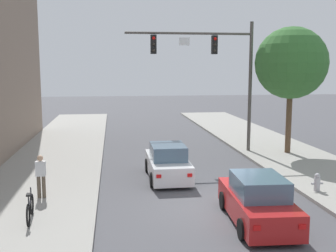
% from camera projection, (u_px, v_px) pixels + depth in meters
% --- Properties ---
extents(ground_plane, '(120.00, 120.00, 0.00)m').
position_uv_depth(ground_plane, '(209.00, 209.00, 14.52)').
color(ground_plane, '#4C4C51').
extents(sidewalk_left, '(5.00, 60.00, 0.15)m').
position_uv_depth(sidewalk_left, '(22.00, 216.00, 13.64)').
color(sidewalk_left, '#99968E').
rests_on(sidewalk_left, ground).
extents(traffic_signal_mast, '(7.36, 0.38, 7.50)m').
position_uv_depth(traffic_signal_mast, '(215.00, 62.00, 23.09)').
color(traffic_signal_mast, '#514C47').
rests_on(traffic_signal_mast, sidewalk_right).
extents(car_lead_white, '(1.85, 4.25, 1.60)m').
position_uv_depth(car_lead_white, '(168.00, 163.00, 18.43)').
color(car_lead_white, silver).
rests_on(car_lead_white, ground).
extents(car_following_red, '(2.02, 4.32, 1.60)m').
position_uv_depth(car_following_red, '(257.00, 201.00, 13.12)').
color(car_following_red, '#B21E1E').
rests_on(car_following_red, ground).
extents(pedestrian_sidewalk_left_walker, '(0.36, 0.22, 1.64)m').
position_uv_depth(pedestrian_sidewalk_left_walker, '(41.00, 174.00, 15.16)').
color(pedestrian_sidewalk_left_walker, brown).
rests_on(pedestrian_sidewalk_left_walker, sidewalk_left).
extents(bicycle_leaning, '(0.21, 1.77, 0.98)m').
position_uv_depth(bicycle_leaning, '(30.00, 209.00, 12.94)').
color(bicycle_leaning, black).
rests_on(bicycle_leaning, sidewalk_left).
extents(fire_hydrant, '(0.48, 0.24, 0.72)m').
position_uv_depth(fire_hydrant, '(317.00, 182.00, 16.10)').
color(fire_hydrant, '#B2B2B7').
rests_on(fire_hydrant, sidewalk_right).
extents(street_tree_second, '(4.06, 4.06, 7.19)m').
position_uv_depth(street_tree_second, '(291.00, 63.00, 22.80)').
color(street_tree_second, brown).
rests_on(street_tree_second, sidewalk_right).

